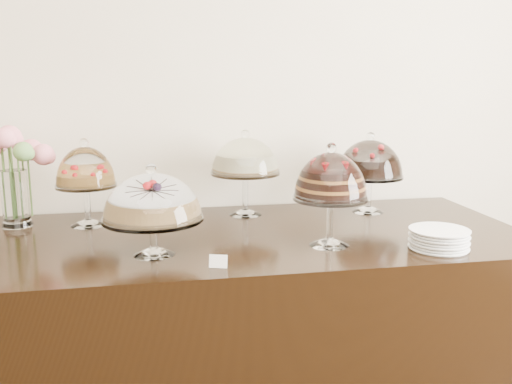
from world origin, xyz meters
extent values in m
cube|color=beige|center=(0.00, 3.00, 1.50)|extent=(5.00, 0.04, 3.00)
cube|color=black|center=(0.16, 2.45, 0.45)|extent=(2.20, 1.00, 0.90)
cone|color=white|center=(-0.24, 2.24, 0.91)|extent=(0.15, 0.15, 0.02)
cylinder|color=white|center=(-0.24, 2.24, 0.98)|extent=(0.03, 0.03, 0.10)
cylinder|color=white|center=(-0.24, 2.24, 1.03)|extent=(0.36, 0.36, 0.01)
cylinder|color=#A9814B|center=(-0.24, 2.24, 1.07)|extent=(0.28, 0.28, 0.06)
sphere|color=red|center=(-0.17, 2.26, 1.11)|extent=(0.02, 0.02, 0.02)
sphere|color=red|center=(-0.30, 2.29, 1.11)|extent=(0.02, 0.02, 0.02)
sphere|color=red|center=(-0.26, 2.16, 1.11)|extent=(0.02, 0.02, 0.02)
sphere|color=white|center=(-0.24, 2.24, 1.21)|extent=(0.04, 0.04, 0.04)
cone|color=white|center=(0.40, 2.23, 0.91)|extent=(0.15, 0.15, 0.02)
cylinder|color=white|center=(0.40, 2.23, 1.00)|extent=(0.03, 0.03, 0.15)
cylinder|color=white|center=(0.40, 2.23, 1.08)|extent=(0.28, 0.28, 0.01)
cylinder|color=black|center=(0.40, 2.23, 1.14)|extent=(0.21, 0.21, 0.10)
sphere|color=red|center=(0.46, 2.25, 1.20)|extent=(0.02, 0.02, 0.02)
sphere|color=red|center=(0.41, 2.29, 1.20)|extent=(0.02, 0.02, 0.02)
sphere|color=red|center=(0.35, 2.25, 1.20)|extent=(0.02, 0.02, 0.02)
sphere|color=red|center=(0.37, 2.19, 1.20)|extent=(0.02, 0.02, 0.02)
sphere|color=red|center=(0.44, 2.18, 1.20)|extent=(0.02, 0.02, 0.02)
sphere|color=white|center=(0.40, 2.23, 1.27)|extent=(0.04, 0.04, 0.04)
cone|color=white|center=(0.18, 2.77, 0.91)|extent=(0.15, 0.15, 0.02)
cylinder|color=white|center=(0.18, 2.77, 1.01)|extent=(0.03, 0.03, 0.16)
cylinder|color=white|center=(0.18, 2.77, 1.10)|extent=(0.31, 0.31, 0.01)
cylinder|color=#EFE8B9|center=(0.18, 2.77, 1.14)|extent=(0.24, 0.24, 0.07)
sphere|color=white|center=(0.18, 2.77, 1.27)|extent=(0.04, 0.04, 0.04)
cone|color=white|center=(0.75, 2.72, 0.91)|extent=(0.15, 0.15, 0.02)
cylinder|color=white|center=(0.75, 2.72, 0.99)|extent=(0.03, 0.03, 0.14)
cylinder|color=white|center=(0.75, 2.72, 1.07)|extent=(0.31, 0.31, 0.01)
cylinder|color=black|center=(0.75, 2.72, 1.11)|extent=(0.25, 0.25, 0.08)
sphere|color=red|center=(0.82, 2.74, 1.16)|extent=(0.02, 0.02, 0.02)
sphere|color=red|center=(0.70, 2.76, 1.16)|extent=(0.02, 0.02, 0.02)
sphere|color=red|center=(0.74, 2.65, 1.16)|extent=(0.02, 0.02, 0.02)
sphere|color=white|center=(0.75, 2.72, 1.25)|extent=(0.04, 0.04, 0.04)
cone|color=white|center=(-0.51, 2.71, 0.91)|extent=(0.15, 0.15, 0.02)
cylinder|color=white|center=(-0.51, 2.71, 1.00)|extent=(0.03, 0.03, 0.14)
cylinder|color=white|center=(-0.51, 2.71, 1.07)|extent=(0.25, 0.25, 0.01)
cylinder|color=#AD7832|center=(-0.51, 2.71, 1.10)|extent=(0.21, 0.21, 0.04)
sphere|color=red|center=(-0.46, 2.72, 1.13)|extent=(0.02, 0.02, 0.02)
sphere|color=red|center=(-0.50, 2.76, 1.13)|extent=(0.02, 0.02, 0.02)
sphere|color=red|center=(-0.55, 2.75, 1.13)|extent=(0.02, 0.02, 0.02)
sphere|color=red|center=(-0.57, 2.69, 1.13)|extent=(0.02, 0.02, 0.02)
sphere|color=red|center=(-0.52, 2.65, 1.13)|extent=(0.02, 0.02, 0.02)
sphere|color=red|center=(-0.47, 2.67, 1.13)|extent=(0.02, 0.02, 0.02)
sphere|color=white|center=(-0.51, 2.71, 1.25)|extent=(0.04, 0.04, 0.04)
cylinder|color=white|center=(-0.81, 2.75, 1.02)|extent=(0.11, 0.11, 0.24)
cylinder|color=#476B2D|center=(-0.75, 2.75, 1.07)|extent=(0.01, 0.01, 0.26)
sphere|color=pink|center=(-0.68, 2.76, 1.20)|extent=(0.09, 0.09, 0.09)
cylinder|color=#476B2D|center=(-0.78, 2.80, 1.08)|extent=(0.01, 0.01, 0.27)
sphere|color=pink|center=(-0.75, 2.86, 1.21)|extent=(0.09, 0.09, 0.09)
cylinder|color=#476B2D|center=(-0.82, 2.79, 1.11)|extent=(0.01, 0.01, 0.33)
sphere|color=pink|center=(-0.83, 2.82, 1.27)|extent=(0.10, 0.10, 0.10)
cylinder|color=#476B2D|center=(-0.85, 2.77, 1.09)|extent=(0.01, 0.01, 0.31)
cylinder|color=#476B2D|center=(-0.84, 2.73, 1.10)|extent=(0.01, 0.01, 0.33)
cylinder|color=#476B2D|center=(-0.81, 2.72, 1.11)|extent=(0.01, 0.01, 0.34)
sphere|color=pink|center=(-0.81, 2.69, 1.28)|extent=(0.08, 0.08, 0.08)
cylinder|color=#476B2D|center=(-0.78, 2.72, 1.08)|extent=(0.01, 0.01, 0.28)
sphere|color=#618F45|center=(-0.75, 2.69, 1.22)|extent=(0.08, 0.08, 0.08)
cylinder|color=white|center=(0.79, 2.11, 0.90)|extent=(0.21, 0.21, 0.01)
cylinder|color=white|center=(0.79, 2.11, 0.92)|extent=(0.20, 0.20, 0.01)
cylinder|color=white|center=(0.79, 2.11, 0.93)|extent=(0.21, 0.21, 0.01)
cylinder|color=white|center=(0.79, 2.11, 0.94)|extent=(0.20, 0.20, 0.01)
cylinder|color=white|center=(0.79, 2.11, 0.95)|extent=(0.21, 0.21, 0.01)
cylinder|color=white|center=(0.79, 2.11, 0.96)|extent=(0.20, 0.20, 0.01)
cylinder|color=white|center=(0.79, 2.11, 0.97)|extent=(0.21, 0.21, 0.01)
cube|color=white|center=(-0.04, 2.05, 0.92)|extent=(0.06, 0.03, 0.04)
camera|label=1|loc=(-0.25, 0.26, 1.52)|focal=40.00mm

